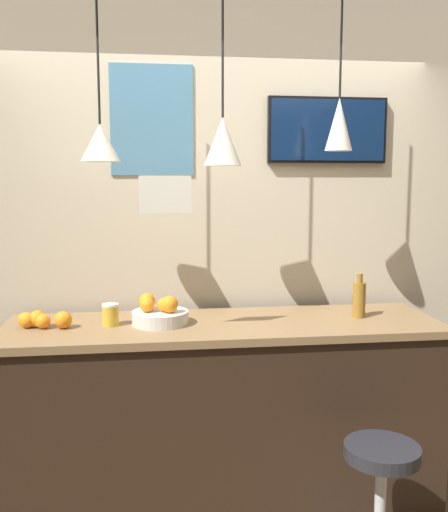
{
  "coord_description": "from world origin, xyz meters",
  "views": [
    {
      "loc": [
        -0.39,
        -2.18,
        1.81
      ],
      "look_at": [
        0.0,
        0.7,
        1.42
      ],
      "focal_mm": 40.0,
      "sensor_mm": 36.0,
      "label": 1
    }
  ],
  "objects_px": {
    "spread_jar": "(110,315)",
    "mounted_tv": "(328,130)",
    "juice_bottle": "(359,299)",
    "fruit_bowl": "(160,314)",
    "bar_stool": "(380,498)"
  },
  "relations": [
    {
      "from": "spread_jar",
      "to": "mounted_tv",
      "type": "height_order",
      "value": "mounted_tv"
    },
    {
      "from": "spread_jar",
      "to": "mounted_tv",
      "type": "relative_size",
      "value": 0.16
    },
    {
      "from": "juice_bottle",
      "to": "spread_jar",
      "type": "bearing_deg",
      "value": 180.0
    },
    {
      "from": "bar_stool",
      "to": "fruit_bowl",
      "type": "height_order",
      "value": "fruit_bowl"
    },
    {
      "from": "bar_stool",
      "to": "fruit_bowl",
      "type": "xyz_separation_m",
      "value": [
        -0.95,
        0.65,
        0.71
      ]
    },
    {
      "from": "fruit_bowl",
      "to": "spread_jar",
      "type": "relative_size",
      "value": 2.6
    },
    {
      "from": "fruit_bowl",
      "to": "bar_stool",
      "type": "bearing_deg",
      "value": -34.36
    },
    {
      "from": "spread_jar",
      "to": "juice_bottle",
      "type": "bearing_deg",
      "value": 0.0
    },
    {
      "from": "juice_bottle",
      "to": "fruit_bowl",
      "type": "bearing_deg",
      "value": -179.99
    },
    {
      "from": "fruit_bowl",
      "to": "juice_bottle",
      "type": "xyz_separation_m",
      "value": [
        1.07,
        0.0,
        0.05
      ]
    },
    {
      "from": "fruit_bowl",
      "to": "mounted_tv",
      "type": "relative_size",
      "value": 0.41
    },
    {
      "from": "spread_jar",
      "to": "fruit_bowl",
      "type": "bearing_deg",
      "value": -0.02
    },
    {
      "from": "bar_stool",
      "to": "mounted_tv",
      "type": "relative_size",
      "value": 0.93
    },
    {
      "from": "bar_stool",
      "to": "mounted_tv",
      "type": "distance_m",
      "value": 1.97
    },
    {
      "from": "bar_stool",
      "to": "juice_bottle",
      "type": "bearing_deg",
      "value": 79.09
    }
  ]
}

